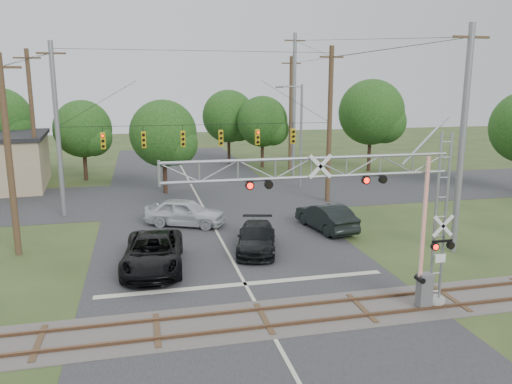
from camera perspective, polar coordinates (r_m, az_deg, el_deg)
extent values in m
plane|color=#2E3E1C|center=(17.82, 2.58, -17.15)|extent=(160.00, 160.00, 0.00)
cube|color=#28282B|center=(26.76, -3.27, -6.88)|extent=(14.00, 90.00, 0.02)
cube|color=#28282B|center=(40.13, -6.74, -0.49)|extent=(90.00, 12.00, 0.02)
cube|color=#504A45|center=(19.52, 0.94, -14.32)|extent=(90.00, 3.20, 0.05)
cube|color=brown|center=(18.86, 1.50, -15.07)|extent=(90.00, 0.12, 0.14)
cube|color=brown|center=(20.11, 0.43, -13.25)|extent=(90.00, 0.12, 0.14)
cylinder|color=gray|center=(21.85, 19.64, -11.70)|extent=(0.87, 0.87, 0.29)
cube|color=silver|center=(20.91, 20.33, -7.12)|extent=(0.44, 0.03, 0.34)
cube|color=slate|center=(21.18, 18.69, -10.69)|extent=(0.53, 0.44, 1.46)
cube|color=red|center=(20.13, 18.67, -2.97)|extent=(0.14, 0.09, 4.86)
cylinder|color=gray|center=(35.45, -21.73, 6.47)|extent=(0.32, 0.32, 11.50)
cylinder|color=#43321F|center=(37.68, 8.40, 7.48)|extent=(0.36, 0.36, 11.50)
cylinder|color=black|center=(35.31, -6.22, 7.66)|extent=(19.00, 0.03, 0.03)
cube|color=#C39E0D|center=(35.21, -17.07, 5.63)|extent=(0.30, 0.30, 1.10)
cube|color=#C39E0D|center=(35.13, -12.71, 5.85)|extent=(0.30, 0.30, 1.10)
cube|color=#C39E0D|center=(35.26, -8.35, 6.04)|extent=(0.30, 0.30, 1.10)
cube|color=#C39E0D|center=(35.58, -4.05, 6.19)|extent=(0.30, 0.30, 1.10)
cube|color=#C39E0D|center=(36.10, 0.16, 6.31)|extent=(0.30, 0.30, 1.10)
cube|color=#C39E0D|center=(36.80, 4.23, 6.39)|extent=(0.30, 0.30, 1.10)
imported|color=black|center=(24.65, -11.68, -6.78)|extent=(3.30, 6.23, 1.67)
imported|color=black|center=(26.76, 0.05, -5.27)|extent=(3.19, 5.27, 1.43)
imported|color=silver|center=(31.79, -8.09, -2.31)|extent=(5.42, 3.98, 1.72)
imported|color=black|center=(30.85, 8.00, -2.82)|extent=(2.54, 5.21, 1.64)
cylinder|color=gray|center=(42.66, 5.17, 6.26)|extent=(0.20, 0.20, 8.80)
cylinder|color=gray|center=(42.15, 3.99, 11.94)|extent=(1.96, 0.12, 0.12)
cube|color=slate|center=(41.87, 2.68, 11.88)|extent=(0.59, 0.24, 0.15)
cylinder|color=#43321F|center=(43.43, -24.12, 7.14)|extent=(0.34, 0.34, 11.47)
cube|color=#43321F|center=(43.38, -24.71, 13.76)|extent=(2.00, 0.12, 0.12)
cylinder|color=gray|center=(48.37, 4.36, 9.74)|extent=(0.34, 0.34, 13.47)
cube|color=#43321F|center=(48.50, 4.48, 16.88)|extent=(2.00, 0.12, 0.12)
cylinder|color=#43321F|center=(28.13, -26.40, 3.54)|extent=(0.34, 0.34, 10.26)
cylinder|color=gray|center=(27.67, 22.50, 5.28)|extent=(0.34, 0.34, 11.71)
cube|color=#43321F|center=(27.62, 23.39, 15.94)|extent=(2.00, 0.12, 0.12)
cylinder|color=#43321F|center=(52.07, 3.97, 8.86)|extent=(0.34, 0.34, 11.58)
cube|color=#43321F|center=(52.03, 4.06, 14.46)|extent=(2.00, 0.12, 0.12)
cylinder|color=#352118|center=(54.44, -26.87, 3.67)|extent=(0.36, 0.36, 3.91)
sphere|color=#124012|center=(54.11, -27.23, 7.39)|extent=(6.04, 6.04, 6.04)
cylinder|color=#352118|center=(49.15, -18.95, 3.25)|extent=(0.36, 0.36, 3.40)
sphere|color=#124012|center=(48.81, -19.20, 6.84)|extent=(5.25, 5.25, 5.25)
cylinder|color=#352118|center=(41.48, -10.38, 2.24)|extent=(0.36, 0.36, 3.49)
sphere|color=#124012|center=(41.06, -10.55, 6.61)|extent=(5.39, 5.39, 5.39)
cylinder|color=#352118|center=(56.60, -3.12, 5.17)|extent=(0.36, 0.36, 3.78)
sphere|color=#124012|center=(56.29, -3.16, 8.64)|extent=(5.84, 5.84, 5.84)
cylinder|color=#352118|center=(53.99, 0.73, 4.70)|extent=(0.36, 0.36, 3.50)
sphere|color=#124012|center=(53.67, 0.74, 8.07)|extent=(5.41, 5.41, 5.41)
cylinder|color=#352118|center=(52.82, 12.82, 4.66)|extent=(0.36, 0.36, 4.28)
sphere|color=#124012|center=(52.48, 13.02, 8.88)|extent=(6.62, 6.62, 6.62)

